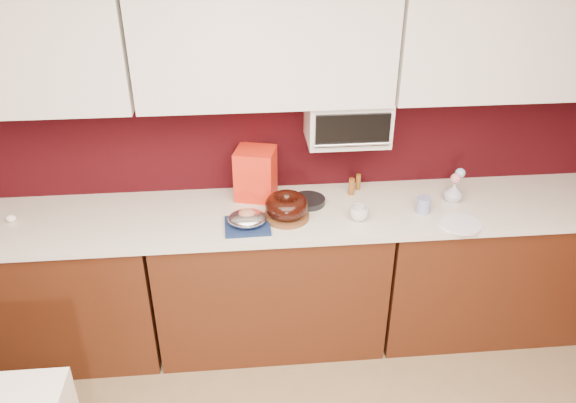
# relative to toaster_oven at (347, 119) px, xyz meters

# --- Properties ---
(wall_back) EXTENTS (4.00, 0.02, 2.50)m
(wall_back) POSITION_rel_toaster_oven_xyz_m (-0.45, 0.15, -0.12)
(wall_back) COLOR black
(wall_back) RESTS_ON floor
(base_cabinet_left) EXTENTS (1.31, 0.58, 0.86)m
(base_cabinet_left) POSITION_rel_toaster_oven_xyz_m (-1.78, -0.17, -0.95)
(base_cabinet_left) COLOR #461F0E
(base_cabinet_left) RESTS_ON floor
(base_cabinet_center) EXTENTS (1.31, 0.58, 0.86)m
(base_cabinet_center) POSITION_rel_toaster_oven_xyz_m (-0.45, -0.17, -0.95)
(base_cabinet_center) COLOR #461F0E
(base_cabinet_center) RESTS_ON floor
(base_cabinet_right) EXTENTS (1.31, 0.58, 0.86)m
(base_cabinet_right) POSITION_rel_toaster_oven_xyz_m (0.88, -0.17, -0.95)
(base_cabinet_right) COLOR #461F0E
(base_cabinet_right) RESTS_ON floor
(countertop) EXTENTS (4.00, 0.62, 0.04)m
(countertop) POSITION_rel_toaster_oven_xyz_m (-0.45, -0.17, -0.49)
(countertop) COLOR silver
(countertop) RESTS_ON base_cabinet_center
(upper_cabinet_center) EXTENTS (1.31, 0.33, 0.70)m
(upper_cabinet_center) POSITION_rel_toaster_oven_xyz_m (-0.45, -0.02, 0.48)
(upper_cabinet_center) COLOR white
(upper_cabinet_center) RESTS_ON wall_back
(upper_cabinet_right) EXTENTS (1.31, 0.33, 0.70)m
(upper_cabinet_right) POSITION_rel_toaster_oven_xyz_m (0.88, -0.02, 0.48)
(upper_cabinet_right) COLOR white
(upper_cabinet_right) RESTS_ON wall_back
(toaster_oven) EXTENTS (0.45, 0.30, 0.25)m
(toaster_oven) POSITION_rel_toaster_oven_xyz_m (0.00, 0.00, 0.00)
(toaster_oven) COLOR white
(toaster_oven) RESTS_ON upper_cabinet_center
(toaster_oven_door) EXTENTS (0.40, 0.02, 0.18)m
(toaster_oven_door) POSITION_rel_toaster_oven_xyz_m (0.00, -0.16, 0.00)
(toaster_oven_door) COLOR black
(toaster_oven_door) RESTS_ON toaster_oven
(toaster_oven_handle) EXTENTS (0.42, 0.02, 0.02)m
(toaster_oven_handle) POSITION_rel_toaster_oven_xyz_m (0.00, -0.18, -0.07)
(toaster_oven_handle) COLOR silver
(toaster_oven_handle) RESTS_ON toaster_oven
(cake_base) EXTENTS (0.28, 0.28, 0.02)m
(cake_base) POSITION_rel_toaster_oven_xyz_m (-0.36, -0.24, -0.46)
(cake_base) COLOR brown
(cake_base) RESTS_ON countertop
(bundt_cake) EXTENTS (0.25, 0.25, 0.10)m
(bundt_cake) POSITION_rel_toaster_oven_xyz_m (-0.36, -0.24, -0.39)
(bundt_cake) COLOR black
(bundt_cake) RESTS_ON cake_base
(navy_towel) EXTENTS (0.25, 0.21, 0.02)m
(navy_towel) POSITION_rel_toaster_oven_xyz_m (-0.58, -0.31, -0.47)
(navy_towel) COLOR #15254F
(navy_towel) RESTS_ON countertop
(foil_ham_nest) EXTENTS (0.24, 0.21, 0.08)m
(foil_ham_nest) POSITION_rel_toaster_oven_xyz_m (-0.58, -0.31, -0.42)
(foil_ham_nest) COLOR silver
(foil_ham_nest) RESTS_ON navy_towel
(roasted_ham) EXTENTS (0.12, 0.11, 0.06)m
(roasted_ham) POSITION_rel_toaster_oven_xyz_m (-0.58, -0.31, -0.40)
(roasted_ham) COLOR #B77153
(roasted_ham) RESTS_ON foil_ham_nest
(pandoro_box) EXTENTS (0.26, 0.25, 0.30)m
(pandoro_box) POSITION_rel_toaster_oven_xyz_m (-0.51, 0.03, -0.33)
(pandoro_box) COLOR red
(pandoro_box) RESTS_ON countertop
(dark_pan) EXTENTS (0.25, 0.25, 0.03)m
(dark_pan) POSITION_rel_toaster_oven_xyz_m (-0.22, -0.09, -0.46)
(dark_pan) COLOR black
(dark_pan) RESTS_ON countertop
(coffee_mug) EXTENTS (0.12, 0.12, 0.10)m
(coffee_mug) POSITION_rel_toaster_oven_xyz_m (0.03, -0.29, -0.43)
(coffee_mug) COLOR silver
(coffee_mug) RESTS_ON countertop
(blue_jar) EXTENTS (0.10, 0.10, 0.09)m
(blue_jar) POSITION_rel_toaster_oven_xyz_m (0.41, -0.24, -0.43)
(blue_jar) COLOR navy
(blue_jar) RESTS_ON countertop
(flower_vase) EXTENTS (0.11, 0.11, 0.13)m
(flower_vase) POSITION_rel_toaster_oven_xyz_m (0.62, -0.14, -0.41)
(flower_vase) COLOR #B3B6CB
(flower_vase) RESTS_ON countertop
(flower_pink) EXTENTS (0.06, 0.06, 0.06)m
(flower_pink) POSITION_rel_toaster_oven_xyz_m (0.62, -0.14, -0.33)
(flower_pink) COLOR pink
(flower_pink) RESTS_ON flower_vase
(flower_blue) EXTENTS (0.06, 0.06, 0.06)m
(flower_blue) POSITION_rel_toaster_oven_xyz_m (0.65, -0.12, -0.30)
(flower_blue) COLOR #8EC7E3
(flower_blue) RESTS_ON flower_vase
(china_plate) EXTENTS (0.28, 0.28, 0.01)m
(china_plate) POSITION_rel_toaster_oven_xyz_m (0.57, -0.40, -0.47)
(china_plate) COLOR white
(china_plate) RESTS_ON countertop
(amber_bottle) EXTENTS (0.04, 0.04, 0.10)m
(amber_bottle) POSITION_rel_toaster_oven_xyz_m (0.05, -0.00, -0.42)
(amber_bottle) COLOR brown
(amber_bottle) RESTS_ON countertop
(egg_right) EXTENTS (0.06, 0.05, 0.04)m
(egg_right) POSITION_rel_toaster_oven_xyz_m (-1.86, -0.14, -0.45)
(egg_right) COLOR white
(egg_right) RESTS_ON countertop
(amber_bottle_tall) EXTENTS (0.04, 0.04, 0.10)m
(amber_bottle_tall) POSITION_rel_toaster_oven_xyz_m (0.10, 0.06, -0.43)
(amber_bottle_tall) COLOR brown
(amber_bottle_tall) RESTS_ON countertop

